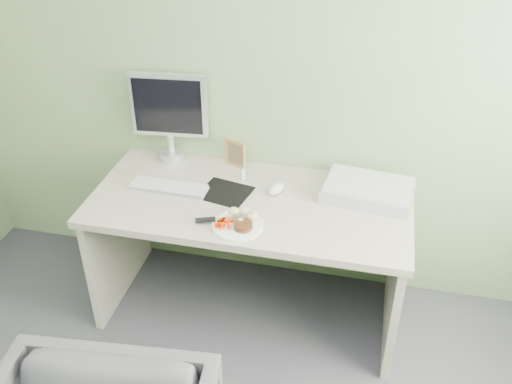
% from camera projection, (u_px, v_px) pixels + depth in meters
% --- Properties ---
extents(wall_back, '(3.50, 0.00, 3.50)m').
position_uv_depth(wall_back, '(267.00, 55.00, 2.82)').
color(wall_back, gray).
rests_on(wall_back, floor).
extents(desk, '(1.60, 0.75, 0.73)m').
position_uv_depth(desk, '(250.00, 229.00, 2.94)').
color(desk, beige).
rests_on(desk, floor).
extents(plate, '(0.24, 0.24, 0.01)m').
position_uv_depth(plate, '(237.00, 226.00, 2.65)').
color(plate, white).
rests_on(plate, desk).
extents(steak, '(0.12, 0.12, 0.03)m').
position_uv_depth(steak, '(243.00, 226.00, 2.62)').
color(steak, black).
rests_on(steak, plate).
extents(potato_pile, '(0.11, 0.08, 0.06)m').
position_uv_depth(potato_pile, '(244.00, 213.00, 2.67)').
color(potato_pile, tan).
rests_on(potato_pile, plate).
extents(carrot_heap, '(0.08, 0.07, 0.04)m').
position_uv_depth(carrot_heap, '(224.00, 222.00, 2.63)').
color(carrot_heap, red).
rests_on(carrot_heap, plate).
extents(steak_knife, '(0.24, 0.11, 0.02)m').
position_uv_depth(steak_knife, '(214.00, 219.00, 2.66)').
color(steak_knife, silver).
rests_on(steak_knife, plate).
extents(mousepad, '(0.29, 0.26, 0.00)m').
position_uv_depth(mousepad, '(225.00, 192.00, 2.90)').
color(mousepad, black).
rests_on(mousepad, desk).
extents(keyboard, '(0.39, 0.12, 0.02)m').
position_uv_depth(keyboard, '(169.00, 187.00, 2.92)').
color(keyboard, white).
rests_on(keyboard, desk).
extents(computer_mouse, '(0.10, 0.13, 0.04)m').
position_uv_depth(computer_mouse, '(276.00, 189.00, 2.90)').
color(computer_mouse, white).
rests_on(computer_mouse, desk).
extents(photo_frame, '(0.13, 0.06, 0.16)m').
position_uv_depth(photo_frame, '(235.00, 153.00, 3.08)').
color(photo_frame, '#A07E4B').
rests_on(photo_frame, desk).
extents(eyedrop_bottle, '(0.02, 0.02, 0.07)m').
position_uv_depth(eyedrop_bottle, '(243.00, 174.00, 2.99)').
color(eyedrop_bottle, white).
rests_on(eyedrop_bottle, desk).
extents(scanner, '(0.47, 0.34, 0.07)m').
position_uv_depth(scanner, '(368.00, 191.00, 2.85)').
color(scanner, '#A2A4A8').
rests_on(scanner, desk).
extents(monitor, '(0.42, 0.13, 0.50)m').
position_uv_depth(monitor, '(170.00, 113.00, 3.05)').
color(monitor, silver).
rests_on(monitor, desk).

